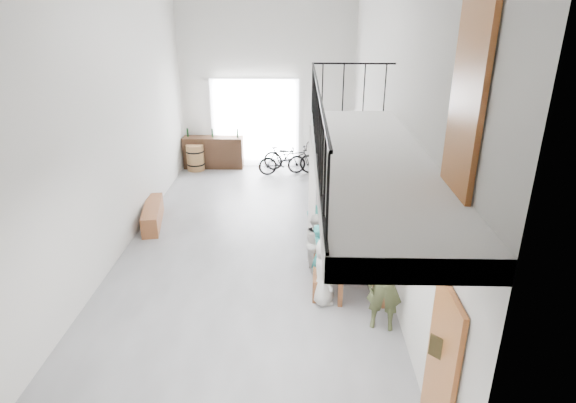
{
  "coord_description": "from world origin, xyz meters",
  "views": [
    {
      "loc": [
        1.04,
        -9.33,
        4.97
      ],
      "look_at": [
        0.82,
        -0.5,
        1.33
      ],
      "focal_mm": 30.0,
      "sensor_mm": 36.0,
      "label": 1
    }
  ],
  "objects_px": {
    "host_standing": "(385,285)",
    "tasting_table": "(359,246)",
    "side_bench": "(153,215)",
    "serving_counter": "(214,152)",
    "bench_inner": "(321,266)",
    "oak_barrel": "(195,157)",
    "bicycle_near": "(291,157)"
  },
  "relations": [
    {
      "from": "side_bench",
      "to": "serving_counter",
      "type": "height_order",
      "value": "serving_counter"
    },
    {
      "from": "serving_counter",
      "to": "side_bench",
      "type": "bearing_deg",
      "value": -100.23
    },
    {
      "from": "side_bench",
      "to": "tasting_table",
      "type": "bearing_deg",
      "value": -26.99
    },
    {
      "from": "host_standing",
      "to": "tasting_table",
      "type": "bearing_deg",
      "value": 109.79
    },
    {
      "from": "oak_barrel",
      "to": "bicycle_near",
      "type": "relative_size",
      "value": 0.46
    },
    {
      "from": "oak_barrel",
      "to": "host_standing",
      "type": "bearing_deg",
      "value": -59.5
    },
    {
      "from": "tasting_table",
      "to": "serving_counter",
      "type": "bearing_deg",
      "value": 122.0
    },
    {
      "from": "tasting_table",
      "to": "serving_counter",
      "type": "relative_size",
      "value": 1.18
    },
    {
      "from": "tasting_table",
      "to": "side_bench",
      "type": "xyz_separation_m",
      "value": [
        -4.7,
        2.39,
        -0.47
      ]
    },
    {
      "from": "side_bench",
      "to": "serving_counter",
      "type": "xyz_separation_m",
      "value": [
        0.75,
        4.43,
        0.26
      ]
    },
    {
      "from": "side_bench",
      "to": "host_standing",
      "type": "xyz_separation_m",
      "value": [
        4.94,
        -3.91,
        0.55
      ]
    },
    {
      "from": "tasting_table",
      "to": "oak_barrel",
      "type": "distance_m",
      "value": 7.92
    },
    {
      "from": "side_bench",
      "to": "serving_counter",
      "type": "distance_m",
      "value": 4.5
    },
    {
      "from": "bench_inner",
      "to": "oak_barrel",
      "type": "xyz_separation_m",
      "value": [
        -3.78,
        6.45,
        0.2
      ]
    },
    {
      "from": "bench_inner",
      "to": "oak_barrel",
      "type": "distance_m",
      "value": 7.48
    },
    {
      "from": "side_bench",
      "to": "bicycle_near",
      "type": "distance_m",
      "value": 5.2
    },
    {
      "from": "tasting_table",
      "to": "host_standing",
      "type": "height_order",
      "value": "host_standing"
    },
    {
      "from": "oak_barrel",
      "to": "serving_counter",
      "type": "height_order",
      "value": "serving_counter"
    },
    {
      "from": "tasting_table",
      "to": "oak_barrel",
      "type": "height_order",
      "value": "oak_barrel"
    },
    {
      "from": "tasting_table",
      "to": "serving_counter",
      "type": "height_order",
      "value": "serving_counter"
    },
    {
      "from": "oak_barrel",
      "to": "tasting_table",
      "type": "bearing_deg",
      "value": -55.45
    },
    {
      "from": "tasting_table",
      "to": "bench_inner",
      "type": "height_order",
      "value": "tasting_table"
    },
    {
      "from": "bench_inner",
      "to": "serving_counter",
      "type": "relative_size",
      "value": 1.0
    },
    {
      "from": "oak_barrel",
      "to": "host_standing",
      "type": "relative_size",
      "value": 0.53
    },
    {
      "from": "side_bench",
      "to": "oak_barrel",
      "type": "relative_size",
      "value": 2.05
    },
    {
      "from": "bench_inner",
      "to": "bicycle_near",
      "type": "bearing_deg",
      "value": 98.8
    },
    {
      "from": "tasting_table",
      "to": "side_bench",
      "type": "distance_m",
      "value": 5.3
    },
    {
      "from": "side_bench",
      "to": "host_standing",
      "type": "distance_m",
      "value": 6.32
    },
    {
      "from": "side_bench",
      "to": "oak_barrel",
      "type": "xyz_separation_m",
      "value": [
        0.21,
        4.12,
        0.18
      ]
    },
    {
      "from": "serving_counter",
      "to": "bicycle_near",
      "type": "xyz_separation_m",
      "value": [
        2.52,
        -0.39,
        -0.03
      ]
    },
    {
      "from": "host_standing",
      "to": "bench_inner",
      "type": "bearing_deg",
      "value": 131.88
    },
    {
      "from": "tasting_table",
      "to": "serving_counter",
      "type": "xyz_separation_m",
      "value": [
        -3.95,
        6.83,
        -0.2
      ]
    }
  ]
}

